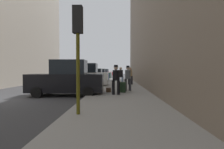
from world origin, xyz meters
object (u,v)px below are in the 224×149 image
Objects in this scene: pedestrian_with_beanie at (128,77)px; pedestrian_in_jeans at (121,76)px; pedestrian_with_fedora at (116,78)px; rolling_suitcase at (123,87)px; parked_silver_sedan at (102,74)px; traffic_light at (78,36)px; parked_red_hatchback at (104,73)px; pedestrian_in_tan_coat at (130,75)px; parked_white_van at (84,76)px; parked_dark_green_sedan at (98,74)px; fire_hydrant at (98,86)px; parked_black_suv at (67,79)px; duffel_bag at (109,90)px; parked_blue_sedan at (93,76)px.

pedestrian_in_jeans is at bearing 98.87° from pedestrian_with_beanie.
rolling_suitcase is (0.46, 1.16, -0.65)m from pedestrian_with_fedora.
parked_silver_sedan is 1.17× the size of traffic_light.
traffic_light is at bearing -104.89° from pedestrian_with_fedora.
parked_silver_sedan and parked_red_hatchback have the same top height.
pedestrian_in_tan_coat is at bearing 79.03° from pedestrian_with_fedora.
parked_white_van is 12.44m from parked_dark_green_sedan.
rolling_suitcase is (-0.37, -0.78, -0.65)m from pedestrian_with_beanie.
parked_dark_green_sedan is 2.37× the size of pedestrian_with_beanie.
fire_hydrant is at bearing 90.44° from traffic_light.
parked_red_hatchback is 24.06m from pedestrian_in_tan_coat.
parked_dark_green_sedan is 14.33m from pedestrian_in_jeans.
parked_black_suv is 1.11× the size of parked_dark_green_sedan.
parked_dark_green_sedan is 2.46× the size of pedestrian_in_tan_coat.
parked_silver_sedan is 23.34m from fire_hydrant.
duffel_bag is at bearing -107.54° from pedestrian_in_tan_coat.
parked_blue_sedan is at bearing 90.00° from parked_black_suv.
parked_dark_green_sedan is 17.74m from duffel_bag.
traffic_light is 2.11× the size of pedestrian_in_jeans.
parked_white_van is 1.10× the size of parked_silver_sedan.
parked_white_van reaches higher than rolling_suitcase.
fire_hydrant is at bearing -80.43° from parked_blue_sedan.
traffic_light is 2.03× the size of pedestrian_with_fedora.
pedestrian_in_jeans is at bearing 80.38° from traffic_light.
pedestrian_with_fedora reaches higher than pedestrian_in_tan_coat.
parked_red_hatchback is at bearing 90.00° from parked_black_suv.
traffic_light is at bearing -86.45° from parked_silver_sedan.
pedestrian_in_tan_coat is at bearing -79.25° from parked_red_hatchback.
traffic_light is at bearing -102.52° from pedestrian_in_tan_coat.
fire_hydrant is at bearing 38.82° from parked_black_suv.
parked_dark_green_sedan and parked_silver_sedan have the same top height.
pedestrian_in_jeans is at bearing 91.35° from rolling_suitcase.
pedestrian_in_tan_coat reaches higher than duffel_bag.
traffic_light is 6.40m from duffel_bag.
pedestrian_with_beanie is (3.92, 1.46, 0.10)m from parked_black_suv.
parked_dark_green_sedan reaches higher than duffel_bag.
pedestrian_in_jeans is (3.46, -1.46, 0.07)m from parked_white_van.
parked_red_hatchback is 29.76m from duffel_bag.
pedestrian_in_tan_coat is at bearing -68.76° from parked_dark_green_sedan.
pedestrian_in_tan_coat is at bearing 66.57° from pedestrian_in_jeans.
pedestrian_in_tan_coat reaches higher than parked_silver_sedan.
parked_white_van is 1.28× the size of traffic_light.
pedestrian_in_tan_coat reaches higher than fire_hydrant.
pedestrian_with_beanie is (3.92, -16.82, 0.29)m from parked_dark_green_sedan.
parked_white_van is 11.25m from traffic_light.
parked_black_suv reaches higher than parked_red_hatchback.
pedestrian_in_jeans is at bearing 85.56° from pedestrian_with_fedora.
parked_silver_sedan is at bearing 90.00° from parked_white_van.
parked_blue_sedan is (0.00, 6.31, -0.18)m from parked_white_van.
pedestrian_with_fedora is (3.09, -30.86, 0.29)m from parked_red_hatchback.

